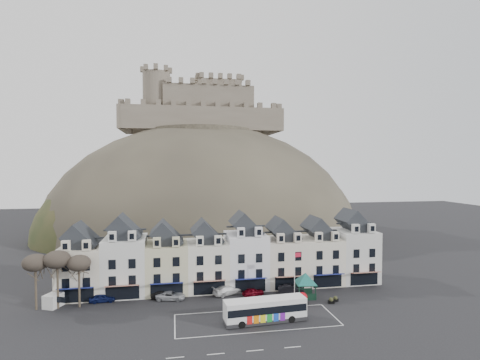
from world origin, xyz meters
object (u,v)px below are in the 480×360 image
bus_shelter (305,278)px  flagpole (295,272)px  car_silver (171,296)px  red_buoy (302,298)px  car_navy (102,298)px  white_van (58,298)px  car_maroon (253,292)px  car_charcoal (291,289)px  car_white (228,290)px  bus (265,309)px  car_black (163,295)px

bus_shelter → flagpole: 2.64m
flagpole → car_silver: size_ratio=1.71×
red_buoy → car_navy: (-30.20, 6.38, -0.28)m
white_van → car_maroon: white_van is taller
car_charcoal → car_white: bearing=96.8°
car_silver → car_white: 9.24m
bus → car_white: bearing=102.4°
car_navy → car_maroon: size_ratio=1.08×
car_navy → car_black: (9.20, 0.00, -0.04)m
bus → car_white: 12.06m
bus_shelter → car_white: 12.82m
flagpole → car_white: 11.61m
car_maroon → white_van: bearing=71.8°
car_white → car_navy: bearing=66.3°
car_black → car_white: 10.40m
white_van → bus_shelter: bearing=17.3°
car_charcoal → car_silver: bearing=102.7°
car_navy → car_black: car_navy is taller
bus → flagpole: size_ratio=1.46×
bus → car_silver: bus is taller
flagpole → bus_shelter: bearing=25.1°
red_buoy → white_van: size_ratio=0.39×
car_white → car_charcoal: bearing=-121.4°
car_maroon → bus: bearing=161.2°
car_navy → car_white: bearing=-93.6°
flagpole → car_charcoal: size_ratio=1.79×
bus → red_buoy: bearing=31.3°
car_silver → car_white: size_ratio=0.88×
bus_shelter → red_buoy: (-1.48, -2.76, -2.17)m
bus → car_maroon: bearing=82.6°
car_black → car_charcoal: car_charcoal is taller
bus → flagpole: bearing=42.2°
car_white → car_charcoal: size_ratio=1.19×
car_silver → white_van: bearing=99.3°
bus → flagpole: 9.90m
bus → flagpole: (6.54, 6.92, 2.69)m
white_van → car_silver: size_ratio=1.05×
car_navy → car_charcoal: bearing=-96.3°
car_silver → car_charcoal: size_ratio=1.04×
car_black → car_silver: car_silver is taller
bus → car_silver: 16.61m
bus_shelter → car_navy: size_ratio=1.62×
bus → white_van: bus is taller
car_silver → car_maroon: (13.20, -0.44, -0.03)m
red_buoy → flagpole: 3.97m
car_silver → car_black: bearing=68.0°
car_navy → car_maroon: bearing=-96.7°
bus_shelter → car_black: size_ratio=1.68×
bus_shelter → white_van: size_ratio=1.32×
bus_shelter → white_van: 38.40m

